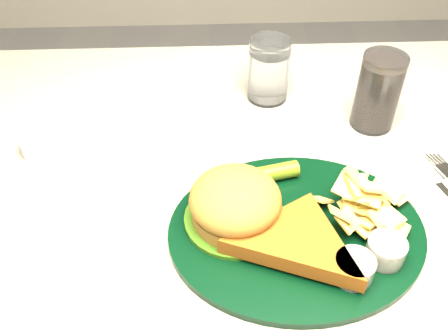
% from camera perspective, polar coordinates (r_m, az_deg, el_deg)
% --- Properties ---
extents(table, '(1.20, 0.80, 0.75)m').
position_cam_1_polar(table, '(0.98, 0.19, -18.50)').
color(table, gray).
rests_on(table, ground).
extents(dinner_plate, '(0.33, 0.28, 0.07)m').
position_cam_1_polar(dinner_plate, '(0.60, 8.53, -5.20)').
color(dinner_plate, black).
rests_on(dinner_plate, table).
extents(water_glass, '(0.07, 0.07, 0.10)m').
position_cam_1_polar(water_glass, '(0.82, 5.14, 11.09)').
color(water_glass, silver).
rests_on(water_glass, table).
extents(cola_glass, '(0.08, 0.08, 0.12)m').
position_cam_1_polar(cola_glass, '(0.79, 17.19, 8.30)').
color(cola_glass, black).
rests_on(cola_glass, table).
extents(ramekin, '(0.04, 0.04, 0.03)m').
position_cam_1_polar(ramekin, '(0.77, -20.66, 2.46)').
color(ramekin, silver).
rests_on(ramekin, table).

